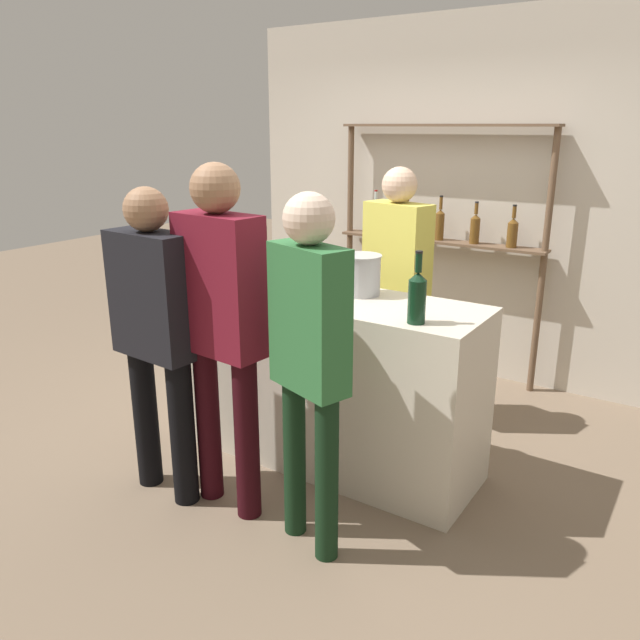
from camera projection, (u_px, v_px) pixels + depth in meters
name	position (u px, v px, depth m)	size (l,w,h in m)	color
ground_plane	(320.00, 454.00, 3.93)	(16.00, 16.00, 0.00)	#7A6651
bar_counter	(320.00, 378.00, 3.77)	(1.95, 0.63, 1.05)	beige
back_wall	(450.00, 201.00, 5.04)	(3.55, 0.12, 2.80)	beige
back_shelf	(441.00, 218.00, 4.93)	(1.70, 0.18, 1.99)	brown
counter_bottle_0	(239.00, 251.00, 4.12)	(0.08, 0.08, 0.37)	#0F1956
counter_bottle_1	(265.00, 258.00, 3.97)	(0.07, 0.07, 0.33)	black
counter_bottle_2	(209.00, 261.00, 3.82)	(0.09, 0.09, 0.37)	black
counter_bottle_3	(281.00, 276.00, 3.53)	(0.07, 0.07, 0.31)	silver
counter_bottle_4	(417.00, 296.00, 3.05)	(0.09, 0.09, 0.36)	black
wine_glass	(303.00, 269.00, 3.77)	(0.08, 0.08, 0.14)	silver
ice_bucket	(361.00, 275.00, 3.58)	(0.23, 0.23, 0.23)	#B2B2B7
cork_jar	(212.00, 267.00, 4.00)	(0.13, 0.13, 0.13)	silver
customer_center	(221.00, 315.00, 3.10)	(0.47, 0.24, 1.82)	black
server_behind_counter	(396.00, 276.00, 4.14)	(0.48, 0.30, 1.73)	brown
customer_right	(309.00, 347.00, 2.79)	(0.43, 0.29, 1.72)	black
customer_left	(155.00, 325.00, 3.25)	(0.50, 0.25, 1.70)	black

